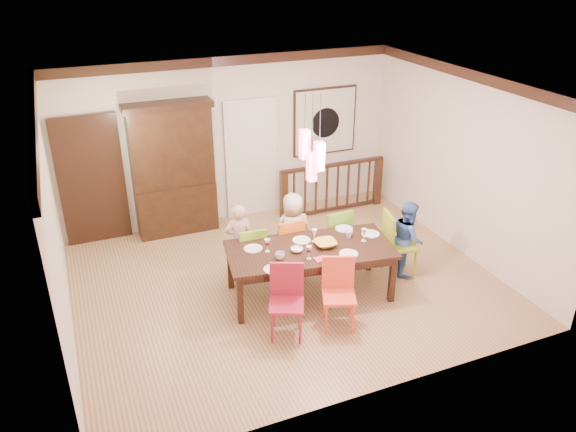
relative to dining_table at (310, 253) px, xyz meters
name	(u,v)px	position (x,y,z in m)	size (l,w,h in m)	color
floor	(285,282)	(-0.20, 0.43, -0.67)	(6.00, 6.00, 0.00)	olive
ceiling	(285,88)	(-0.20, 0.43, 2.23)	(6.00, 6.00, 0.00)	white
wall_back	(231,140)	(-0.20, 2.93, 0.78)	(6.00, 6.00, 0.00)	beige
wall_left	(53,231)	(-3.20, 0.43, 0.78)	(5.00, 5.00, 0.00)	beige
wall_right	(462,163)	(2.80, 0.43, 0.78)	(5.00, 5.00, 0.00)	beige
crown_molding	(285,94)	(-0.20, 0.43, 2.15)	(6.00, 5.00, 0.16)	black
panel_door	(92,182)	(-2.60, 2.88, 0.38)	(1.04, 0.07, 2.24)	black
white_doorway	(251,160)	(0.15, 2.89, 0.38)	(0.97, 0.05, 2.22)	silver
painting	(325,121)	(1.60, 2.89, 0.93)	(1.25, 0.06, 1.25)	black
pendant_cluster	(312,155)	(0.00, 0.00, 1.43)	(0.27, 0.21, 1.14)	#ED4765
dining_table	(310,253)	(0.00, 0.00, 0.00)	(2.43, 1.38, 0.75)	black
chair_far_left	(250,249)	(-0.63, 0.73, -0.17)	(0.42, 0.42, 0.88)	#8ED02D
chair_far_mid	(287,240)	(-0.04, 0.73, -0.15)	(0.42, 0.42, 0.91)	orange
chair_far_right	(334,231)	(0.73, 0.70, -0.14)	(0.43, 0.43, 0.93)	#67AA25
chair_near_left	(286,299)	(-0.66, -0.75, -0.13)	(0.57, 0.57, 0.96)	maroon
chair_near_mid	(339,291)	(0.04, -0.82, -0.14)	(0.55, 0.55, 0.94)	#EB4C30
chair_end_right	(401,239)	(1.48, 0.00, -0.09)	(0.55, 0.55, 1.02)	olive
china_hutch	(173,169)	(-1.29, 2.72, 0.47)	(1.44, 0.46, 2.28)	black
balustrade	(332,187)	(1.54, 2.38, -0.17)	(2.06, 0.12, 0.96)	black
person_far_left	(239,240)	(-0.75, 0.91, -0.10)	(0.42, 0.28, 1.15)	#FFC3C2
person_far_mid	(293,231)	(0.09, 0.82, -0.06)	(0.60, 0.39, 1.22)	#CBB19A
person_end_right	(408,238)	(1.62, 0.02, -0.10)	(0.56, 0.44, 1.15)	#4067B4
serving_bowl	(325,244)	(0.22, -0.02, 0.11)	(0.31, 0.31, 0.08)	gold
small_bowl	(297,250)	(-0.21, -0.02, 0.10)	(0.17, 0.17, 0.05)	white
cup_left	(280,256)	(-0.50, -0.12, 0.13)	(0.13, 0.13, 0.10)	silver
cup_right	(349,234)	(0.64, 0.08, 0.13)	(0.11, 0.11, 0.10)	silver
plate_far_left	(253,249)	(-0.74, 0.28, 0.08)	(0.26, 0.26, 0.01)	white
plate_far_mid	(302,240)	(-0.02, 0.24, 0.08)	(0.26, 0.26, 0.01)	white
plate_far_right	(344,229)	(0.70, 0.34, 0.08)	(0.26, 0.26, 0.01)	white
plate_near_left	(273,269)	(-0.68, -0.34, 0.08)	(0.26, 0.26, 0.01)	white
plate_near_mid	(349,254)	(0.41, -0.36, 0.08)	(0.26, 0.26, 0.01)	white
plate_end_right	(371,234)	(0.98, 0.04, 0.08)	(0.26, 0.26, 0.01)	white
wine_glass_a	(267,245)	(-0.58, 0.14, 0.17)	(0.08, 0.08, 0.19)	#590C19
wine_glass_b	(314,235)	(0.14, 0.16, 0.17)	(0.08, 0.08, 0.19)	silver
wine_glass_c	(309,253)	(-0.14, -0.26, 0.17)	(0.08, 0.08, 0.19)	#590C19
wine_glass_d	(364,235)	(0.79, -0.10, 0.17)	(0.08, 0.08, 0.19)	silver
napkin	(321,259)	(0.01, -0.34, 0.08)	(0.18, 0.14, 0.01)	#D83359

